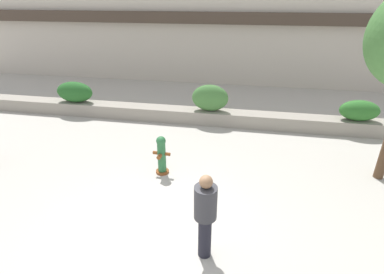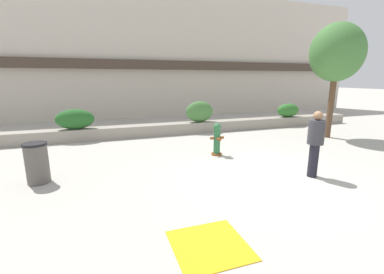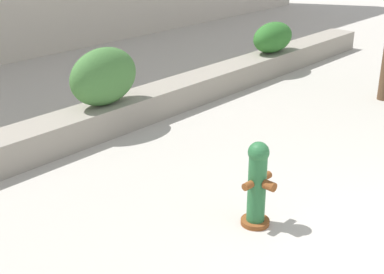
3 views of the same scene
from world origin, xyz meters
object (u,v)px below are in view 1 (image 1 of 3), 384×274
pedestrian (205,212)px  hedge_bush_2 (359,111)px  hedge_bush_1 (210,98)px  fire_hydrant (162,155)px  hedge_bush_0 (75,92)px

pedestrian → hedge_bush_2: bearing=55.6°
hedge_bush_1 → hedge_bush_2: hedge_bush_1 is taller
hedge_bush_2 → pedestrian: bearing=-124.4°
fire_hydrant → hedge_bush_2: bearing=32.2°
fire_hydrant → hedge_bush_0: bearing=141.2°
hedge_bush_2 → hedge_bush_0: bearing=180.0°
hedge_bush_0 → hedge_bush_2: (10.51, 0.00, -0.05)m
hedge_bush_1 → pedestrian: (0.77, -6.32, -0.00)m
hedge_bush_2 → fire_hydrant: size_ratio=1.19×
hedge_bush_0 → pedestrian: size_ratio=0.86×
hedge_bush_0 → fire_hydrant: bearing=-38.8°
hedge_bush_0 → fire_hydrant: size_ratio=1.37×
fire_hydrant → pedestrian: (1.55, -2.61, 0.44)m
hedge_bush_0 → pedestrian: (6.18, -6.32, 0.08)m
hedge_bush_0 → fire_hydrant: 5.94m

